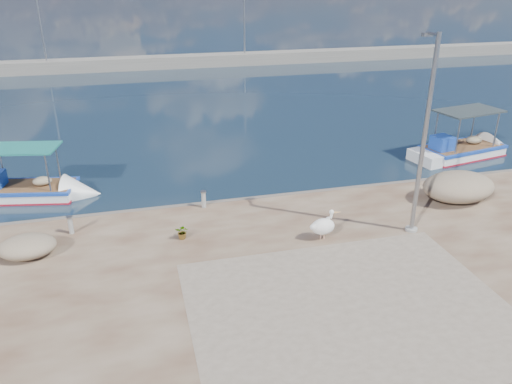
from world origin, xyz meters
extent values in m
plane|color=#162635|center=(0.00, 0.00, 0.00)|extent=(1400.00, 1400.00, 0.00)
cube|color=gray|center=(1.00, -3.00, 0.50)|extent=(9.00, 7.00, 0.01)
cube|color=gray|center=(0.00, 40.00, 0.60)|extent=(120.00, 2.20, 1.20)
cylinder|color=gray|center=(-12.00, 40.00, 4.00)|extent=(0.16, 0.16, 7.00)
cylinder|color=gray|center=(8.00, 40.00, 4.00)|extent=(0.16, 0.16, 7.00)
cube|color=white|center=(-9.21, 8.63, 0.07)|extent=(5.88, 2.90, 0.92)
cube|color=#183FA2|center=(-9.21, 8.63, 0.49)|extent=(4.35, 2.65, 0.14)
cube|color=maroon|center=(-9.21, 8.63, 0.02)|extent=(4.34, 2.63, 0.12)
cube|color=#18625E|center=(-9.21, 8.63, 2.28)|extent=(3.38, 2.32, 0.08)
cube|color=white|center=(12.78, 8.56, 0.08)|extent=(6.48, 3.15, 1.02)
cube|color=#183FA2|center=(12.78, 8.56, 0.54)|extent=(4.78, 2.89, 0.15)
cube|color=maroon|center=(12.78, 8.56, 0.02)|extent=(4.78, 2.87, 0.13)
cube|color=#183FA2|center=(11.26, 8.27, 0.96)|extent=(1.13, 1.13, 0.75)
cube|color=#262E31|center=(12.78, 8.56, 2.52)|extent=(3.71, 2.53, 0.09)
cylinder|color=tan|center=(1.64, 0.96, 0.64)|extent=(0.04, 0.04, 0.28)
cylinder|color=tan|center=(1.78, 0.97, 0.64)|extent=(0.04, 0.04, 0.28)
ellipsoid|color=white|center=(1.71, 0.96, 1.00)|extent=(0.88, 0.59, 0.60)
cylinder|color=white|center=(1.97, 0.98, 1.30)|extent=(0.20, 0.13, 0.51)
sphere|color=white|center=(2.01, 0.99, 1.52)|extent=(0.17, 0.17, 0.17)
cone|color=#E1A257|center=(2.21, 1.01, 1.48)|extent=(0.41, 0.13, 0.12)
cylinder|color=gray|center=(5.12, 0.77, 4.00)|extent=(0.16, 0.16, 7.00)
cylinder|color=gray|center=(5.12, 0.77, 0.55)|extent=(0.44, 0.44, 0.10)
cube|color=gray|center=(5.12, 1.42, 7.35)|extent=(0.35, 0.18, 0.12)
cylinder|color=gray|center=(-1.97, 4.60, 0.84)|extent=(0.17, 0.17, 0.68)
cylinder|color=gray|center=(-1.97, 4.60, 1.18)|extent=(0.23, 0.23, 0.06)
cylinder|color=gray|center=(-6.96, 3.62, 0.83)|extent=(0.17, 0.17, 0.65)
cylinder|color=gray|center=(-6.96, 3.62, 1.15)|extent=(0.22, 0.22, 0.06)
imported|color=#33722D|center=(-3.09, 2.23, 0.77)|extent=(0.60, 0.57, 0.53)
ellipsoid|color=tan|center=(-8.23, 2.31, 0.86)|extent=(1.85, 1.44, 0.72)
ellipsoid|color=tan|center=(8.34, 2.69, 1.10)|extent=(3.04, 2.17, 1.20)
camera|label=1|loc=(-4.43, -13.51, 9.22)|focal=35.00mm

